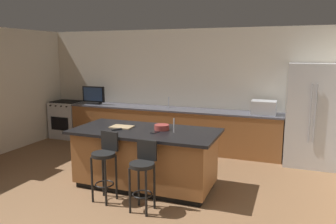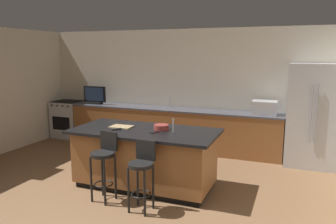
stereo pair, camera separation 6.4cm
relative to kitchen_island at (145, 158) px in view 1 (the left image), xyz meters
name	(u,v)px [view 1 (the left image)]	position (x,y,z in m)	size (l,w,h in m)	color
wall_back	(180,88)	(-0.28, 2.55, 0.85)	(7.11, 0.12, 2.65)	beige
counter_back	(170,128)	(-0.38, 2.17, -0.02)	(4.83, 0.62, 0.91)	brown
kitchen_island	(145,158)	(0.00, 0.00, 0.00)	(2.30, 1.11, 0.93)	black
refrigerator	(311,115)	(2.50, 2.09, 0.49)	(0.92, 0.80, 1.94)	#B7BABF
range_oven	(67,119)	(-3.16, 2.16, -0.01)	(0.73, 0.63, 0.93)	#B7BABF
microwave	(264,107)	(1.62, 2.17, 0.57)	(0.48, 0.36, 0.27)	#B7BABF
tv_monitor	(94,96)	(-2.32, 2.11, 0.63)	(0.58, 0.16, 0.43)	black
sink_faucet_back	(169,102)	(-0.45, 2.27, 0.55)	(0.02, 0.02, 0.24)	#B2B2B7
sink_faucet_island	(174,125)	(0.48, 0.00, 0.56)	(0.02, 0.02, 0.22)	#B2B2B7
bar_stool_left	(105,160)	(-0.33, -0.67, 0.13)	(0.34, 0.36, 1.00)	black
bar_stool_right	(143,170)	(0.31, -0.76, 0.10)	(0.34, 0.35, 0.96)	black
fruit_bowl	(162,127)	(0.24, 0.10, 0.50)	(0.23, 0.23, 0.08)	#993833
cell_phone	(155,132)	(0.22, -0.11, 0.46)	(0.07, 0.15, 0.01)	black
tv_remote	(117,129)	(-0.42, -0.16, 0.46)	(0.04, 0.17, 0.02)	black
cutting_board	(122,127)	(-0.43, 0.03, 0.46)	(0.35, 0.25, 0.02)	tan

